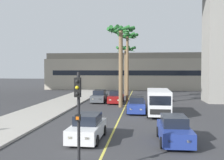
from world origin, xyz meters
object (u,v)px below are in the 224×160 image
object	(u,v)px
traffic_light_median_near	(78,110)
palm_tree_near_median	(121,43)
delivery_van	(158,101)
palm_tree_far_median	(126,57)
car_queue_fourth	(155,97)
car_queue_third	(87,128)
car_queue_second	(116,97)
palm_tree_mid_median	(127,44)
car_queue_front	(174,130)
car_queue_fifth	(99,97)
car_queue_sixth	(137,105)

from	to	relation	value
traffic_light_median_near	palm_tree_near_median	bearing A→B (deg)	89.82
delivery_van	palm_tree_far_median	distance (m)	18.97
car_queue_fourth	delivery_van	world-z (taller)	delivery_van
car_queue_third	palm_tree_far_median	distance (m)	27.53
car_queue_third	delivery_van	bearing A→B (deg)	62.23
car_queue_second	palm_tree_mid_median	size ratio (longest dim) A/B	0.45
car_queue_third	delivery_van	size ratio (longest dim) A/B	0.79
car_queue_front	traffic_light_median_near	world-z (taller)	traffic_light_median_near
car_queue_front	traffic_light_median_near	distance (m)	7.34
car_queue_fifth	palm_tree_near_median	xyz separation A→B (m)	(3.14, -4.21, 6.44)
car_queue_third	car_queue_second	bearing A→B (deg)	90.11
car_queue_front	car_queue_fourth	xyz separation A→B (m)	(-0.25, 18.69, 0.00)
palm_tree_far_median	car_queue_third	bearing A→B (deg)	-91.34
car_queue_fourth	car_queue_third	bearing A→B (deg)	-104.81
car_queue_third	palm_tree_near_median	distance (m)	15.30
traffic_light_median_near	car_queue_fifth	bearing A→B (deg)	97.42
car_queue_second	traffic_light_median_near	distance (m)	23.10
car_queue_fifth	car_queue_sixth	distance (m)	9.15
car_queue_front	car_queue_sixth	xyz separation A→B (m)	(-2.43, 10.42, 0.00)
delivery_van	car_queue_third	bearing A→B (deg)	-117.77
car_queue_fifth	car_queue_third	bearing A→B (deg)	-82.86
car_queue_front	car_queue_sixth	bearing A→B (deg)	103.15
car_queue_fourth	palm_tree_near_median	bearing A→B (deg)	-130.06
car_queue_second	car_queue_fourth	size ratio (longest dim) A/B	1.00
car_queue_fourth	palm_tree_mid_median	xyz separation A→B (m)	(-3.65, 0.98, 6.95)
car_queue_sixth	palm_tree_far_median	xyz separation A→B (m)	(-2.12, 16.57, 5.48)
car_queue_fifth	traffic_light_median_near	size ratio (longest dim) A/B	0.98
car_queue_fourth	car_queue_sixth	bearing A→B (deg)	-104.81
delivery_van	car_queue_sixth	bearing A→B (deg)	148.30
car_queue_front	palm_tree_mid_median	distance (m)	21.22
car_queue_sixth	palm_tree_near_median	bearing A→B (deg)	118.60
car_queue_sixth	delivery_van	xyz separation A→B (m)	(2.06, -1.27, 0.57)
delivery_van	palm_tree_mid_median	size ratio (longest dim) A/B	0.57
car_queue_second	palm_tree_far_median	bearing A→B (deg)	86.01
delivery_van	car_queue_second	bearing A→B (deg)	120.25
car_queue_third	car_queue_fourth	bearing A→B (deg)	75.19
car_queue_front	palm_tree_mid_median	world-z (taller)	palm_tree_mid_median
car_queue_third	delivery_van	distance (m)	10.34
traffic_light_median_near	palm_tree_far_median	distance (m)	32.72
palm_tree_near_median	palm_tree_mid_median	xyz separation A→B (m)	(0.41, 5.81, 0.51)
car_queue_fourth	traffic_light_median_near	xyz separation A→B (m)	(-4.12, -24.24, 1.99)
palm_tree_mid_median	car_queue_fifth	bearing A→B (deg)	-155.73
car_queue_front	car_queue_second	size ratio (longest dim) A/B	1.01
car_queue_front	palm_tree_far_median	size ratio (longest dim) A/B	0.51
car_queue_fifth	car_queue_fourth	bearing A→B (deg)	4.94
car_queue_third	palm_tree_near_median	size ratio (longest dim) A/B	0.45
car_queue_front	palm_tree_mid_median	bearing A→B (deg)	101.20
car_queue_sixth	palm_tree_mid_median	xyz separation A→B (m)	(-1.46, 9.25, 6.95)
car_queue_fourth	car_queue_fifth	size ratio (longest dim) A/B	1.00
delivery_van	palm_tree_mid_median	distance (m)	12.80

